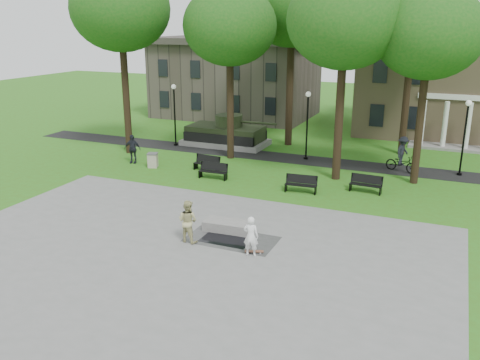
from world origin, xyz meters
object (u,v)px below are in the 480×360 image
object	(u,v)px
concrete_block	(228,226)
trash_bin	(153,160)
skateboarder	(251,236)
cyclist	(402,158)
friend_watching	(188,221)
park_bench_0	(207,163)

from	to	relation	value
concrete_block	trash_bin	bearing A→B (deg)	139.08
skateboarder	trash_bin	world-z (taller)	skateboarder
skateboarder	cyclist	distance (m)	15.82
cyclist	friend_watching	bearing A→B (deg)	173.75
concrete_block	trash_bin	world-z (taller)	trash_bin
skateboarder	trash_bin	xyz separation A→B (m)	(-10.98, 9.85, -0.39)
concrete_block	cyclist	xyz separation A→B (m)	(6.25, 13.20, 0.70)
skateboarder	friend_watching	world-z (taller)	friend_watching
cyclist	park_bench_0	distance (m)	12.52
skateboarder	trash_bin	size ratio (longest dim) A/B	1.79
concrete_block	cyclist	distance (m)	14.62
cyclist	park_bench_0	size ratio (longest dim) A/B	1.26
friend_watching	cyclist	xyz separation A→B (m)	(7.35, 14.99, -0.03)
skateboarder	park_bench_0	size ratio (longest dim) A/B	0.93
skateboarder	cyclist	world-z (taller)	cyclist
concrete_block	friend_watching	bearing A→B (deg)	-121.30
cyclist	concrete_block	bearing A→B (deg)	174.50
concrete_block	friend_watching	size ratio (longest dim) A/B	1.16
cyclist	park_bench_0	world-z (taller)	cyclist
friend_watching	park_bench_0	size ratio (longest dim) A/B	1.03
trash_bin	friend_watching	bearing A→B (deg)	-50.50
cyclist	trash_bin	world-z (taller)	cyclist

